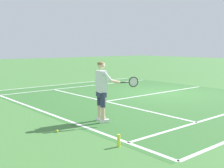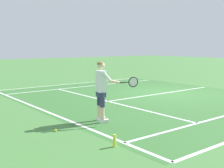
% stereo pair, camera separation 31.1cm
% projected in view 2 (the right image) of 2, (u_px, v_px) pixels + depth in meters
% --- Properties ---
extents(ground_plane, '(80.00, 80.00, 0.00)m').
position_uv_depth(ground_plane, '(164.00, 93.00, 13.24)').
color(ground_plane, '#477F3D').
extents(court_inner_surface, '(10.98, 9.48, 0.00)m').
position_uv_depth(court_inner_surface, '(142.00, 96.00, 12.38)').
color(court_inner_surface, '#387033').
rests_on(court_inner_surface, ground).
extents(line_baseline, '(10.98, 0.10, 0.01)m').
position_uv_depth(line_baseline, '(44.00, 111.00, 9.61)').
color(line_baseline, white).
rests_on(line_baseline, ground).
extents(line_service, '(8.23, 0.10, 0.01)m').
position_uv_depth(line_service, '(108.00, 101.00, 11.25)').
color(line_service, white).
rests_on(line_service, ground).
extents(line_centre_service, '(0.10, 6.40, 0.01)m').
position_uv_depth(line_centre_service, '(164.00, 93.00, 13.20)').
color(line_centre_service, white).
rests_on(line_centre_service, ground).
extents(line_singles_left, '(0.10, 9.08, 0.01)m').
position_uv_depth(line_singles_left, '(89.00, 86.00, 15.60)').
color(line_singles_left, white).
rests_on(line_singles_left, ground).
extents(line_doubles_left, '(0.10, 9.08, 0.01)m').
position_uv_depth(line_doubles_left, '(76.00, 83.00, 16.67)').
color(line_doubles_left, white).
rests_on(line_doubles_left, ground).
extents(tennis_player, '(0.90, 1.02, 1.71)m').
position_uv_depth(tennis_player, '(102.00, 87.00, 8.12)').
color(tennis_player, white).
rests_on(tennis_player, ground).
extents(tennis_ball_near_feet, '(0.07, 0.07, 0.07)m').
position_uv_depth(tennis_ball_near_feet, '(56.00, 130.00, 7.25)').
color(tennis_ball_near_feet, '#CCE02D').
rests_on(tennis_ball_near_feet, ground).
extents(water_bottle, '(0.07, 0.07, 0.27)m').
position_uv_depth(water_bottle, '(115.00, 141.00, 6.15)').
color(water_bottle, yellow).
rests_on(water_bottle, ground).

